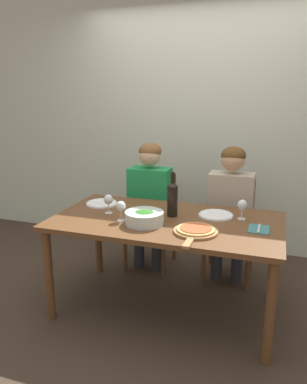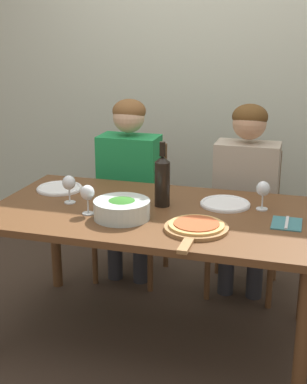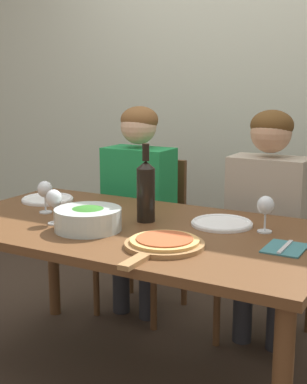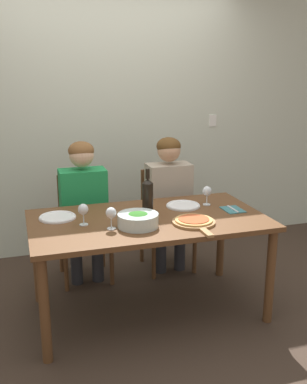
{
  "view_description": "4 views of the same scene",
  "coord_description": "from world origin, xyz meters",
  "px_view_note": "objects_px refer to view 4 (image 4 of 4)",
  "views": [
    {
      "loc": [
        0.75,
        -2.52,
        1.64
      ],
      "look_at": [
        -0.12,
        0.04,
        0.92
      ],
      "focal_mm": 35.0,
      "sensor_mm": 36.0,
      "label": 1
    },
    {
      "loc": [
        0.73,
        -2.47,
        1.65
      ],
      "look_at": [
        -0.04,
        0.13,
        0.79
      ],
      "focal_mm": 50.0,
      "sensor_mm": 36.0,
      "label": 2
    },
    {
      "loc": [
        1.15,
        -1.88,
        1.34
      ],
      "look_at": [
        0.06,
        0.08,
        0.87
      ],
      "focal_mm": 50.0,
      "sensor_mm": 36.0,
      "label": 3
    },
    {
      "loc": [
        -0.87,
        -2.91,
        1.77
      ],
      "look_at": [
        0.08,
        0.13,
        0.89
      ],
      "focal_mm": 42.0,
      "sensor_mm": 36.0,
      "label": 4
    }
  ],
  "objects_px": {
    "person_man": "(169,193)",
    "dinner_plate_right": "(183,205)",
    "pizza_on_board": "(194,222)",
    "chair_left": "(83,224)",
    "wine_bottle": "(148,196)",
    "wine_glass_left": "(83,210)",
    "person_woman": "(84,200)",
    "fork_on_napkin": "(233,210)",
    "chair_right": "(165,215)",
    "dinner_plate_left": "(57,217)",
    "wine_glass_right": "(207,192)",
    "wine_glass_centre": "(111,214)",
    "broccoli_bowl": "(138,220)"
  },
  "relations": [
    {
      "from": "wine_bottle",
      "to": "dinner_plate_left",
      "type": "bearing_deg",
      "value": 170.8
    },
    {
      "from": "fork_on_napkin",
      "to": "chair_right",
      "type": "bearing_deg",
      "value": 109.59
    },
    {
      "from": "wine_glass_left",
      "to": "wine_glass_right",
      "type": "distance_m",
      "value": 1.01
    },
    {
      "from": "person_man",
      "to": "wine_glass_centre",
      "type": "xyz_separation_m",
      "value": [
        -0.69,
        -0.8,
        0.12
      ]
    },
    {
      "from": "fork_on_napkin",
      "to": "wine_glass_right",
      "type": "bearing_deg",
      "value": 126.74
    },
    {
      "from": "person_woman",
      "to": "dinner_plate_left",
      "type": "xyz_separation_m",
      "value": [
        -0.26,
        -0.47,
        0.03
      ]
    },
    {
      "from": "person_woman",
      "to": "wine_glass_centre",
      "type": "distance_m",
      "value": 0.81
    },
    {
      "from": "person_man",
      "to": "wine_glass_right",
      "type": "xyz_separation_m",
      "value": [
        0.14,
        -0.48,
        0.12
      ]
    },
    {
      "from": "chair_right",
      "to": "wine_glass_right",
      "type": "bearing_deg",
      "value": -76.64
    },
    {
      "from": "dinner_plate_right",
      "to": "fork_on_napkin",
      "type": "bearing_deg",
      "value": -30.73
    },
    {
      "from": "chair_left",
      "to": "person_woman",
      "type": "height_order",
      "value": "person_woman"
    },
    {
      "from": "person_woman",
      "to": "dinner_plate_left",
      "type": "distance_m",
      "value": 0.53
    },
    {
      "from": "wine_bottle",
      "to": "wine_glass_left",
      "type": "bearing_deg",
      "value": -168.83
    },
    {
      "from": "dinner_plate_left",
      "to": "broccoli_bowl",
      "type": "bearing_deg",
      "value": -34.12
    },
    {
      "from": "chair_right",
      "to": "wine_bottle",
      "type": "xyz_separation_m",
      "value": [
        -0.37,
        -0.68,
        0.4
      ]
    },
    {
      "from": "person_man",
      "to": "wine_glass_left",
      "type": "relative_size",
      "value": 7.97
    },
    {
      "from": "chair_right",
      "to": "wine_bottle",
      "type": "height_order",
      "value": "wine_bottle"
    },
    {
      "from": "wine_glass_left",
      "to": "dinner_plate_right",
      "type": "bearing_deg",
      "value": 13.73
    },
    {
      "from": "person_woman",
      "to": "wine_glass_right",
      "type": "distance_m",
      "value": 1.02
    },
    {
      "from": "dinner_plate_left",
      "to": "fork_on_napkin",
      "type": "relative_size",
      "value": 1.45
    },
    {
      "from": "chair_right",
      "to": "dinner_plate_left",
      "type": "xyz_separation_m",
      "value": [
        -1.01,
        -0.58,
        0.27
      ]
    },
    {
      "from": "chair_left",
      "to": "dinner_plate_right",
      "type": "distance_m",
      "value": 0.95
    },
    {
      "from": "wine_glass_centre",
      "to": "fork_on_napkin",
      "type": "xyz_separation_m",
      "value": [
        0.96,
        0.14,
        -0.1
      ]
    },
    {
      "from": "person_man",
      "to": "dinner_plate_right",
      "type": "bearing_deg",
      "value": -96.14
    },
    {
      "from": "pizza_on_board",
      "to": "wine_glass_centre",
      "type": "relative_size",
      "value": 2.91
    },
    {
      "from": "chair_left",
      "to": "broccoli_bowl",
      "type": "distance_m",
      "value": 1.0
    },
    {
      "from": "dinner_plate_left",
      "to": "wine_glass_right",
      "type": "relative_size",
      "value": 1.73
    },
    {
      "from": "dinner_plate_right",
      "to": "chair_left",
      "type": "bearing_deg",
      "value": 140.27
    },
    {
      "from": "pizza_on_board",
      "to": "wine_glass_right",
      "type": "xyz_separation_m",
      "value": [
        0.26,
        0.38,
        0.09
      ]
    },
    {
      "from": "dinner_plate_right",
      "to": "pizza_on_board",
      "type": "relative_size",
      "value": 0.6
    },
    {
      "from": "chair_left",
      "to": "wine_glass_centre",
      "type": "bearing_deg",
      "value": -86.1
    },
    {
      "from": "person_woman",
      "to": "fork_on_napkin",
      "type": "bearing_deg",
      "value": -32.94
    },
    {
      "from": "wine_bottle",
      "to": "fork_on_napkin",
      "type": "distance_m",
      "value": 0.66
    },
    {
      "from": "wine_bottle",
      "to": "wine_glass_right",
      "type": "xyz_separation_m",
      "value": [
        0.51,
        0.09,
        -0.04
      ]
    },
    {
      "from": "chair_left",
      "to": "wine_bottle",
      "type": "relative_size",
      "value": 2.6
    },
    {
      "from": "pizza_on_board",
      "to": "person_man",
      "type": "bearing_deg",
      "value": 82.02
    },
    {
      "from": "wine_glass_right",
      "to": "person_woman",
      "type": "bearing_deg",
      "value": 151.47
    },
    {
      "from": "chair_left",
      "to": "broccoli_bowl",
      "type": "height_order",
      "value": "chair_left"
    },
    {
      "from": "person_woman",
      "to": "broccoli_bowl",
      "type": "xyz_separation_m",
      "value": [
        0.24,
        -0.81,
        0.06
      ]
    },
    {
      "from": "chair_right",
      "to": "dinner_plate_right",
      "type": "distance_m",
      "value": 0.64
    },
    {
      "from": "chair_left",
      "to": "chair_right",
      "type": "distance_m",
      "value": 0.75
    },
    {
      "from": "wine_glass_left",
      "to": "fork_on_napkin",
      "type": "bearing_deg",
      "value": 0.08
    },
    {
      "from": "person_woman",
      "to": "dinner_plate_right",
      "type": "relative_size",
      "value": 4.6
    },
    {
      "from": "wine_glass_left",
      "to": "wine_glass_centre",
      "type": "xyz_separation_m",
      "value": [
        0.16,
        -0.13,
        0.0
      ]
    },
    {
      "from": "broccoli_bowl",
      "to": "wine_glass_left",
      "type": "distance_m",
      "value": 0.38
    },
    {
      "from": "person_woman",
      "to": "dinner_plate_left",
      "type": "bearing_deg",
      "value": -118.97
    },
    {
      "from": "person_man",
      "to": "fork_on_napkin",
      "type": "height_order",
      "value": "person_man"
    },
    {
      "from": "dinner_plate_right",
      "to": "chair_right",
      "type": "bearing_deg",
      "value": 85.02
    },
    {
      "from": "wine_bottle",
      "to": "pizza_on_board",
      "type": "distance_m",
      "value": 0.4
    },
    {
      "from": "person_woman",
      "to": "dinner_plate_right",
      "type": "xyz_separation_m",
      "value": [
        0.7,
        -0.47,
        0.03
      ]
    }
  ]
}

